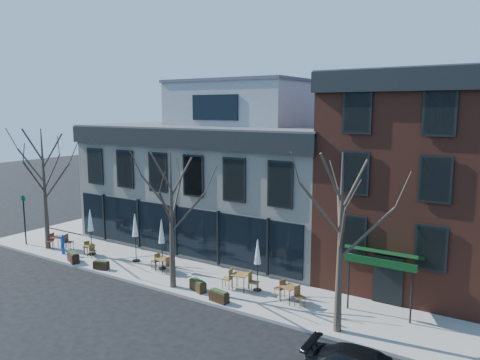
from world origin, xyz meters
The scene contains 23 objects.
ground centered at (0.00, 0.00, 0.00)m, with size 120.00×120.00×0.00m, color black.
sidewalk_front centered at (3.25, -2.15, 0.07)m, with size 33.50×4.70×0.15m, color gray.
sidewalk_side centered at (-11.25, 6.00, 0.07)m, with size 4.50×12.00×0.15m, color gray.
corner_building centered at (0.07, 5.07, 4.72)m, with size 18.39×10.39×11.10m.
red_brick_building centered at (13.00, 4.98, 5.64)m, with size 8.20×11.78×11.18m.
tree_corner centered at (-8.49, -3.20, 4.25)m, with size 3.93×3.98×7.92m.
tree_mid centered at (3.01, -3.90, 3.79)m, with size 3.50×3.55×7.04m.
tree_right centered at (12.01, -3.90, 4.02)m, with size 3.72×3.77×7.48m.
sign_pole centered at (-10.50, -3.50, 2.07)m, with size 0.50×0.10×3.40m.
call_box centered at (-6.52, -3.50, 0.84)m, with size 0.26×0.26×1.30m.
cafe_set_0 centered at (-7.67, -2.91, 0.68)m, with size 1.99×1.15×1.03m.
cafe_set_1 centered at (-4.94, -2.73, 0.57)m, with size 1.58×0.85×0.81m.
cafe_set_3 centered at (1.04, -2.49, 0.64)m, with size 1.87×0.84×0.96m.
cafe_set_4 centered at (6.20, -2.38, 0.69)m, with size 2.03×0.93×1.04m.
cafe_set_5 centered at (9.00, -2.37, 0.65)m, with size 1.88×1.01×0.96m.
umbrella_0 centered at (-4.93, -2.57, 2.21)m, with size 0.47×0.47×2.92m.
umbrella_1 centered at (-1.61, -1.97, 2.23)m, with size 0.47×0.47×2.95m.
umbrella_2 centered at (0.67, -2.12, 2.21)m, with size 0.47×0.47×2.92m.
umbrella_4 centered at (6.96, -1.95, 2.04)m, with size 0.43×0.43×2.68m.
planter_0 centered at (-4.68, -4.15, 0.45)m, with size 1.18×0.81×0.61m.
planter_1 centered at (-2.25, -4.11, 0.40)m, with size 0.97×0.59×0.50m.
planter_2 centered at (4.44, -3.64, 0.44)m, with size 1.11×0.75×0.58m.
planter_3 centered at (6.14, -4.18, 0.43)m, with size 1.06×0.54×0.57m.
Camera 1 is at (18.53, -21.54, 9.37)m, focal length 35.00 mm.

